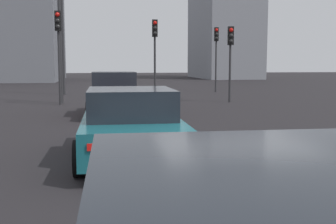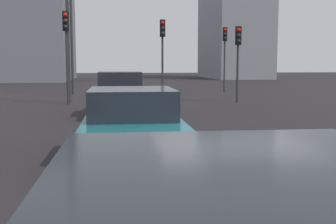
{
  "view_description": "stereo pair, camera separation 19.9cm",
  "coord_description": "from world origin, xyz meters",
  "px_view_note": "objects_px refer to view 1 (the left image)",
  "views": [
    {
      "loc": [
        -6.71,
        2.16,
        1.94
      ],
      "look_at": [
        0.72,
        0.97,
        1.08
      ],
      "focal_mm": 45.53,
      "sensor_mm": 36.0,
      "label": 1
    },
    {
      "loc": [
        -6.74,
        1.96,
        1.94
      ],
      "look_at": [
        0.72,
        0.97,
        1.08
      ],
      "focal_mm": 45.53,
      "sensor_mm": 36.0,
      "label": 2
    }
  ],
  "objects_px": {
    "traffic_light_near_left": "(155,42)",
    "street_lamp_far": "(59,1)",
    "traffic_light_near_right": "(58,38)",
    "traffic_light_far_left": "(231,48)",
    "car_teal_right_second": "(130,124)",
    "traffic_light_far_right": "(216,46)",
    "car_maroon_right_lead": "(114,94)",
    "street_lamp_kerbside": "(62,22)"
  },
  "relations": [
    {
      "from": "street_lamp_kerbside",
      "to": "street_lamp_far",
      "type": "height_order",
      "value": "street_lamp_far"
    },
    {
      "from": "car_maroon_right_lead",
      "to": "traffic_light_near_left",
      "type": "height_order",
      "value": "traffic_light_near_left"
    },
    {
      "from": "traffic_light_far_left",
      "to": "street_lamp_far",
      "type": "distance_m",
      "value": 8.57
    },
    {
      "from": "traffic_light_near_left",
      "to": "street_lamp_kerbside",
      "type": "relative_size",
      "value": 0.56
    },
    {
      "from": "car_maroon_right_lead",
      "to": "car_teal_right_second",
      "type": "xyz_separation_m",
      "value": [
        -7.5,
        -0.09,
        -0.07
      ]
    },
    {
      "from": "car_maroon_right_lead",
      "to": "car_teal_right_second",
      "type": "height_order",
      "value": "car_maroon_right_lead"
    },
    {
      "from": "car_maroon_right_lead",
      "to": "traffic_light_near_left",
      "type": "xyz_separation_m",
      "value": [
        6.65,
        -2.43,
        2.26
      ]
    },
    {
      "from": "car_teal_right_second",
      "to": "traffic_light_near_left",
      "type": "distance_m",
      "value": 14.54
    },
    {
      "from": "traffic_light_near_left",
      "to": "traffic_light_near_right",
      "type": "relative_size",
      "value": 0.98
    },
    {
      "from": "traffic_light_near_right",
      "to": "car_teal_right_second",
      "type": "bearing_deg",
      "value": 12.97
    },
    {
      "from": "traffic_light_far_right",
      "to": "street_lamp_far",
      "type": "distance_m",
      "value": 11.63
    },
    {
      "from": "traffic_light_near_right",
      "to": "traffic_light_far_left",
      "type": "distance_m",
      "value": 8.23
    },
    {
      "from": "car_maroon_right_lead",
      "to": "traffic_light_far_right",
      "type": "xyz_separation_m",
      "value": [
        11.62,
        -7.18,
        2.31
      ]
    },
    {
      "from": "street_lamp_kerbside",
      "to": "traffic_light_far_left",
      "type": "bearing_deg",
      "value": -128.54
    },
    {
      "from": "car_teal_right_second",
      "to": "traffic_light_far_right",
      "type": "relative_size",
      "value": 1.03
    },
    {
      "from": "car_maroon_right_lead",
      "to": "traffic_light_far_left",
      "type": "height_order",
      "value": "traffic_light_far_left"
    },
    {
      "from": "traffic_light_near_left",
      "to": "traffic_light_near_right",
      "type": "xyz_separation_m",
      "value": [
        -2.36,
        4.78,
        0.06
      ]
    },
    {
      "from": "traffic_light_near_left",
      "to": "street_lamp_far",
      "type": "bearing_deg",
      "value": -71.71
    },
    {
      "from": "car_maroon_right_lead",
      "to": "traffic_light_near_left",
      "type": "relative_size",
      "value": 1.03
    },
    {
      "from": "traffic_light_near_left",
      "to": "car_teal_right_second",
      "type": "bearing_deg",
      "value": -7.68
    },
    {
      "from": "street_lamp_kerbside",
      "to": "street_lamp_far",
      "type": "distance_m",
      "value": 5.92
    },
    {
      "from": "car_teal_right_second",
      "to": "traffic_light_near_left",
      "type": "height_order",
      "value": "traffic_light_near_left"
    },
    {
      "from": "traffic_light_near_right",
      "to": "street_lamp_far",
      "type": "relative_size",
      "value": 0.51
    },
    {
      "from": "car_teal_right_second",
      "to": "traffic_light_far_right",
      "type": "height_order",
      "value": "traffic_light_far_right"
    },
    {
      "from": "street_lamp_kerbside",
      "to": "traffic_light_near_left",
      "type": "bearing_deg",
      "value": -131.05
    },
    {
      "from": "traffic_light_near_right",
      "to": "street_lamp_kerbside",
      "type": "relative_size",
      "value": 0.57
    },
    {
      "from": "street_lamp_kerbside",
      "to": "car_maroon_right_lead",
      "type": "bearing_deg",
      "value": -166.35
    },
    {
      "from": "street_lamp_kerbside",
      "to": "street_lamp_far",
      "type": "relative_size",
      "value": 0.89
    },
    {
      "from": "car_maroon_right_lead",
      "to": "car_teal_right_second",
      "type": "relative_size",
      "value": 0.99
    },
    {
      "from": "traffic_light_far_right",
      "to": "traffic_light_near_right",
      "type": "bearing_deg",
      "value": -44.23
    },
    {
      "from": "car_teal_right_second",
      "to": "traffic_light_near_left",
      "type": "relative_size",
      "value": 1.05
    },
    {
      "from": "traffic_light_far_right",
      "to": "street_lamp_kerbside",
      "type": "relative_size",
      "value": 0.57
    },
    {
      "from": "car_maroon_right_lead",
      "to": "traffic_light_near_right",
      "type": "distance_m",
      "value": 5.42
    },
    {
      "from": "traffic_light_far_right",
      "to": "street_lamp_far",
      "type": "xyz_separation_m",
      "value": [
        -6.39,
        9.54,
        1.82
      ]
    },
    {
      "from": "car_teal_right_second",
      "to": "street_lamp_kerbside",
      "type": "relative_size",
      "value": 0.59
    },
    {
      "from": "traffic_light_near_right",
      "to": "traffic_light_far_left",
      "type": "xyz_separation_m",
      "value": [
        -0.0,
        -8.22,
        -0.41
      ]
    },
    {
      "from": "traffic_light_near_right",
      "to": "traffic_light_far_left",
      "type": "height_order",
      "value": "traffic_light_near_right"
    },
    {
      "from": "street_lamp_kerbside",
      "to": "traffic_light_near_right",
      "type": "bearing_deg",
      "value": -177.08
    },
    {
      "from": "traffic_light_near_left",
      "to": "traffic_light_far_left",
      "type": "relative_size",
      "value": 1.14
    },
    {
      "from": "car_teal_right_second",
      "to": "street_lamp_far",
      "type": "height_order",
      "value": "street_lamp_far"
    },
    {
      "from": "traffic_light_far_right",
      "to": "street_lamp_kerbside",
      "type": "distance_m",
      "value": 9.99
    },
    {
      "from": "car_maroon_right_lead",
      "to": "traffic_light_far_left",
      "type": "distance_m",
      "value": 7.52
    }
  ]
}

